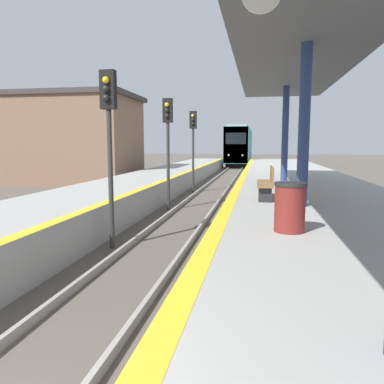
% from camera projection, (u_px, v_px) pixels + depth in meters
% --- Properties ---
extents(train, '(2.62, 17.69, 4.67)m').
position_uv_depth(train, '(240.00, 146.00, 47.30)').
color(train, black).
rests_on(train, ground).
extents(signal_near, '(0.36, 0.31, 4.27)m').
position_uv_depth(signal_near, '(109.00, 125.00, 8.88)').
color(signal_near, '#2D2D2D').
rests_on(signal_near, ground).
extents(signal_mid, '(0.36, 0.31, 4.27)m').
position_uv_depth(signal_mid, '(168.00, 133.00, 14.24)').
color(signal_mid, '#2D2D2D').
rests_on(signal_mid, ground).
extents(signal_far, '(0.36, 0.31, 4.27)m').
position_uv_depth(signal_far, '(193.00, 136.00, 19.61)').
color(signal_far, '#2D2D2D').
rests_on(signal_far, ground).
extents(station_canopy, '(3.66, 20.68, 4.19)m').
position_uv_depth(station_canopy, '(307.00, 43.00, 8.97)').
color(station_canopy, navy).
rests_on(station_canopy, platform_right).
extents(trash_bin, '(0.57, 0.57, 0.89)m').
position_uv_depth(trash_bin, '(290.00, 207.00, 6.65)').
color(trash_bin, maroon).
rests_on(trash_bin, platform_right).
extents(bench, '(0.44, 1.72, 0.92)m').
position_uv_depth(bench, '(267.00, 182.00, 10.70)').
color(bench, brown).
rests_on(bench, platform_right).
extents(station_building, '(11.02, 5.86, 5.75)m').
position_uv_depth(station_building, '(55.00, 139.00, 24.78)').
color(station_building, brown).
rests_on(station_building, ground).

